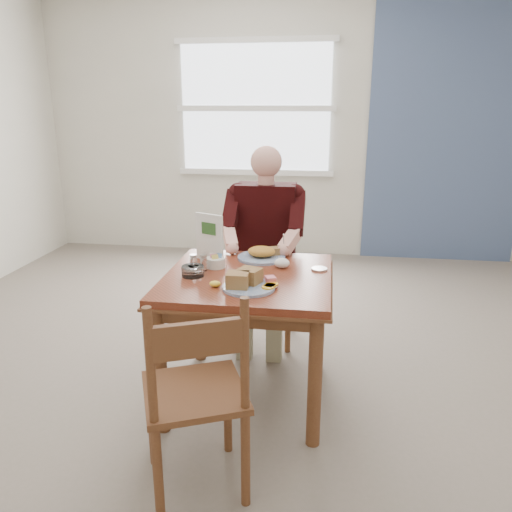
% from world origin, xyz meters
% --- Properties ---
extents(floor, '(6.00, 6.00, 0.00)m').
position_xyz_m(floor, '(0.00, 0.00, 0.00)').
color(floor, '#6C6458').
rests_on(floor, ground).
extents(wall_back, '(5.50, 0.00, 5.50)m').
position_xyz_m(wall_back, '(0.00, 3.00, 1.40)').
color(wall_back, beige).
rests_on(wall_back, ground).
extents(accent_panel, '(1.60, 0.02, 2.80)m').
position_xyz_m(accent_panel, '(1.60, 2.98, 1.40)').
color(accent_panel, '#455880').
rests_on(accent_panel, ground).
extents(lemon_wedge, '(0.07, 0.06, 0.03)m').
position_xyz_m(lemon_wedge, '(-0.14, -0.21, 0.77)').
color(lemon_wedge, yellow).
rests_on(lemon_wedge, table).
extents(napkin, '(0.10, 0.09, 0.06)m').
position_xyz_m(napkin, '(0.17, 0.15, 0.78)').
color(napkin, white).
rests_on(napkin, table).
extents(metal_dish, '(0.11, 0.11, 0.01)m').
position_xyz_m(metal_dish, '(0.38, 0.14, 0.76)').
color(metal_dish, silver).
rests_on(metal_dish, table).
extents(window, '(1.72, 0.04, 1.42)m').
position_xyz_m(window, '(-0.40, 2.97, 1.60)').
color(window, white).
rests_on(window, wall_back).
extents(table, '(0.92, 0.92, 0.75)m').
position_xyz_m(table, '(0.00, 0.00, 0.64)').
color(table, maroon).
rests_on(table, ground).
extents(chair_far, '(0.42, 0.42, 0.95)m').
position_xyz_m(chair_far, '(0.00, 0.80, 0.48)').
color(chair_far, brown).
rests_on(chair_far, ground).
extents(chair_near, '(0.55, 0.55, 0.95)m').
position_xyz_m(chair_near, '(-0.10, -0.78, 0.48)').
color(chair_near, brown).
rests_on(chair_near, ground).
extents(diner, '(0.53, 0.56, 1.39)m').
position_xyz_m(diner, '(0.00, 0.71, 0.81)').
color(diner, gray).
rests_on(diner, chair_far).
extents(near_plate, '(0.30, 0.30, 0.09)m').
position_xyz_m(near_plate, '(0.03, -0.20, 0.78)').
color(near_plate, white).
rests_on(near_plate, table).
extents(far_plate, '(0.38, 0.38, 0.08)m').
position_xyz_m(far_plate, '(0.04, 0.30, 0.78)').
color(far_plate, white).
rests_on(far_plate, table).
extents(caddy, '(0.11, 0.11, 0.08)m').
position_xyz_m(caddy, '(-0.20, 0.10, 0.78)').
color(caddy, white).
rests_on(caddy, table).
extents(shakers, '(0.10, 0.05, 0.09)m').
position_xyz_m(shakers, '(-0.28, 0.03, 0.80)').
color(shakers, white).
rests_on(shakers, table).
extents(creamer, '(0.14, 0.14, 0.06)m').
position_xyz_m(creamer, '(-0.29, -0.06, 0.78)').
color(creamer, white).
rests_on(creamer, table).
extents(menu, '(0.18, 0.09, 0.28)m').
position_xyz_m(menu, '(-0.27, 0.23, 0.89)').
color(menu, white).
rests_on(menu, table).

